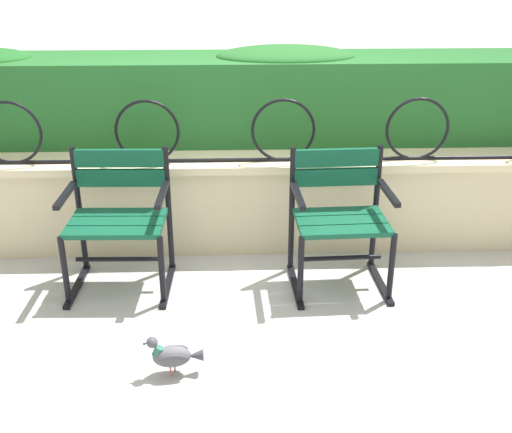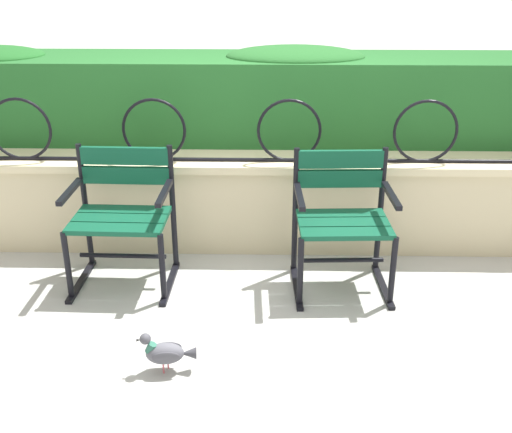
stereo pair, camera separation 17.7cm
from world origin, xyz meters
The scene contains 7 objects.
ground_plane centered at (0.00, 0.00, 0.00)m, with size 60.00×60.00×0.00m, color #ADADA8.
stone_wall centered at (0.00, 0.89, 0.32)m, with size 8.20×0.41×0.64m.
iron_arch_fence centered at (-0.21, 0.81, 0.82)m, with size 7.65×0.02×0.42m.
hedge_row centered at (0.07, 1.38, 0.96)m, with size 8.04×0.64×0.70m.
park_chair_left centered at (-0.82, 0.37, 0.46)m, with size 0.62×0.54×0.84m.
park_chair_right centered at (0.51, 0.34, 0.46)m, with size 0.60×0.54×0.83m.
pigeon_far_side centered at (-0.43, -0.56, 0.11)m, with size 0.29×0.12×0.22m.
Camera 1 is at (-0.11, -3.10, 1.97)m, focal length 43.79 mm.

